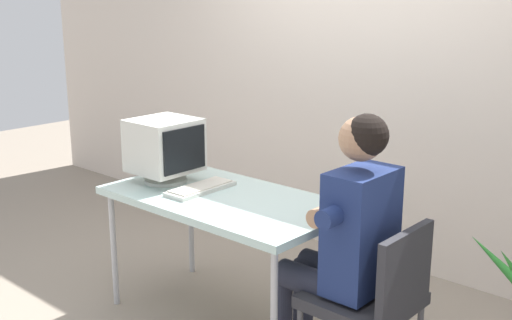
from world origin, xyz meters
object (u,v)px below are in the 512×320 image
(crt_monitor, at_px, (165,146))
(office_chair, at_px, (374,295))
(keyboard, at_px, (201,188))
(desk, at_px, (225,204))
(person_seated, at_px, (343,237))

(crt_monitor, relative_size, office_chair, 0.45)
(keyboard, bearing_deg, crt_monitor, -177.15)
(keyboard, height_order, office_chair, office_chair)
(desk, bearing_deg, crt_monitor, -175.67)
(crt_monitor, xyz_separation_m, office_chair, (1.46, 0.00, -0.48))
(desk, distance_m, crt_monitor, 0.53)
(crt_monitor, height_order, person_seated, person_seated)
(desk, distance_m, keyboard, 0.18)
(desk, height_order, keyboard, keyboard)
(person_seated, bearing_deg, office_chair, -0.00)
(crt_monitor, bearing_deg, person_seated, 0.22)
(desk, height_order, crt_monitor, crt_monitor)
(office_chair, bearing_deg, crt_monitor, -179.81)
(desk, xyz_separation_m, keyboard, (-0.17, -0.02, 0.07))
(desk, bearing_deg, person_seated, -2.09)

